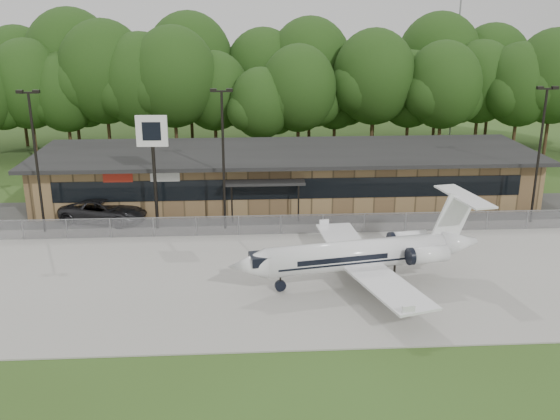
{
  "coord_description": "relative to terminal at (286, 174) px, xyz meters",
  "views": [
    {
      "loc": [
        -3.61,
        -26.83,
        15.38
      ],
      "look_at": [
        -1.25,
        12.0,
        2.85
      ],
      "focal_mm": 40.0,
      "sensor_mm": 36.0,
      "label": 1
    }
  ],
  "objects": [
    {
      "name": "terminal",
      "position": [
        0.0,
        0.0,
        0.0
      ],
      "size": [
        41.0,
        11.65,
        4.3
      ],
      "color": "olive",
      "rests_on": "ground"
    },
    {
      "name": "apron",
      "position": [
        0.0,
        -15.94,
        -2.14
      ],
      "size": [
        64.0,
        18.0,
        0.08
      ],
      "primitive_type": "cube",
      "color": "#9E9B93",
      "rests_on": "ground"
    },
    {
      "name": "radio_mast",
      "position": [
        22.0,
        24.06,
        10.32
      ],
      "size": [
        0.2,
        0.2,
        25.0
      ],
      "primitive_type": "cylinder",
      "color": "gray",
      "rests_on": "ground"
    },
    {
      "name": "pole_sign",
      "position": [
        -9.95,
        -7.14,
        4.24
      ],
      "size": [
        2.21,
        0.34,
        8.39
      ],
      "rotation": [
        0.0,
        0.0,
        -0.04
      ],
      "color": "black",
      "rests_on": "ground"
    },
    {
      "name": "ground",
      "position": [
        0.0,
        -23.94,
        -2.18
      ],
      "size": [
        160.0,
        160.0,
        0.0
      ],
      "primitive_type": "plane",
      "color": "#334C1B",
      "rests_on": "ground"
    },
    {
      "name": "treeline",
      "position": [
        0.0,
        18.06,
        5.32
      ],
      "size": [
        72.0,
        12.0,
        15.0
      ],
      "primitive_type": null,
      "color": "#193912",
      "rests_on": "ground"
    },
    {
      "name": "suv",
      "position": [
        -14.2,
        -5.24,
        -1.28
      ],
      "size": [
        7.04,
        4.62,
        1.8
      ],
      "primitive_type": "imported",
      "rotation": [
        0.0,
        0.0,
        1.3
      ],
      "color": "#2B2B2D",
      "rests_on": "ground"
    },
    {
      "name": "light_pole_right",
      "position": [
        18.0,
        -7.44,
        3.8
      ],
      "size": [
        1.55,
        0.3,
        10.23
      ],
      "color": "black",
      "rests_on": "ground"
    },
    {
      "name": "light_pole_mid",
      "position": [
        -5.0,
        -7.44,
        3.8
      ],
      "size": [
        1.55,
        0.3,
        10.23
      ],
      "color": "black",
      "rests_on": "ground"
    },
    {
      "name": "fence",
      "position": [
        0.0,
        -8.94,
        -1.4
      ],
      "size": [
        46.0,
        0.04,
        1.52
      ],
      "color": "gray",
      "rests_on": "ground"
    },
    {
      "name": "parking_lot",
      "position": [
        0.0,
        -4.44,
        -2.15
      ],
      "size": [
        50.0,
        9.0,
        0.06
      ],
      "primitive_type": "cube",
      "color": "#383835",
      "rests_on": "ground"
    },
    {
      "name": "business_jet",
      "position": [
        3.34,
        -17.57,
        -0.34
      ],
      "size": [
        15.24,
        13.68,
        5.14
      ],
      "rotation": [
        0.0,
        0.0,
        0.18
      ],
      "color": "white",
      "rests_on": "ground"
    },
    {
      "name": "light_pole_left",
      "position": [
        -18.0,
        -7.44,
        3.8
      ],
      "size": [
        1.55,
        0.3,
        10.23
      ],
      "color": "black",
      "rests_on": "ground"
    }
  ]
}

